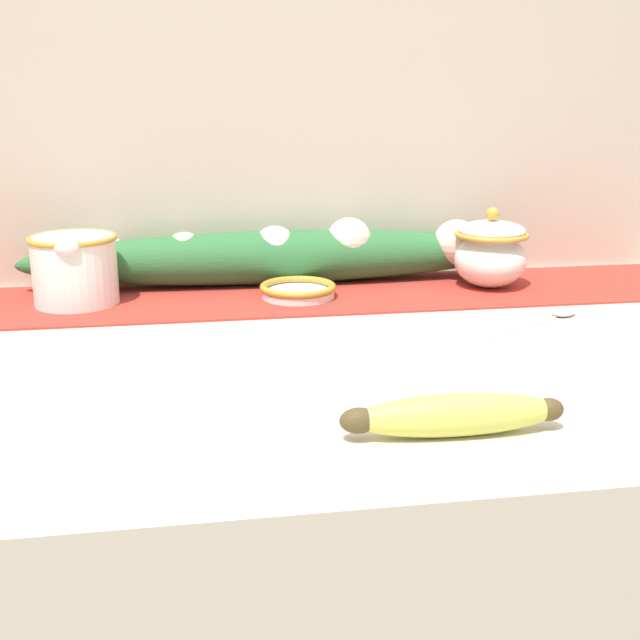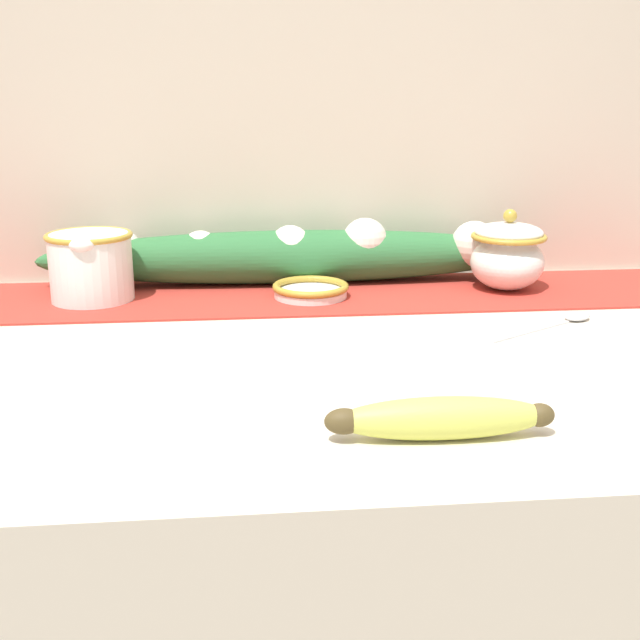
# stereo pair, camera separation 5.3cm
# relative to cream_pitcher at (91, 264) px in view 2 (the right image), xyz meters

# --- Properties ---
(back_wall) EXTENTS (2.17, 0.04, 2.40)m
(back_wall) POSITION_rel_cream_pitcher_xyz_m (0.28, 0.14, 0.28)
(back_wall) COLOR beige
(back_wall) RESTS_ON ground_plane
(table_runner) EXTENTS (1.26, 0.23, 0.00)m
(table_runner) POSITION_rel_cream_pitcher_xyz_m (0.28, -0.00, -0.05)
(table_runner) COLOR #B23328
(table_runner) RESTS_ON countertop
(cream_pitcher) EXTENTS (0.12, 0.14, 0.10)m
(cream_pitcher) POSITION_rel_cream_pitcher_xyz_m (0.00, 0.00, 0.00)
(cream_pitcher) COLOR white
(cream_pitcher) RESTS_ON countertop
(sugar_bowl) EXTENTS (0.11, 0.11, 0.12)m
(sugar_bowl) POSITION_rel_cream_pitcher_xyz_m (0.60, -0.00, 0.00)
(sugar_bowl) COLOR white
(sugar_bowl) RESTS_ON countertop
(small_dish) EXTENTS (0.11, 0.11, 0.02)m
(small_dish) POSITION_rel_cream_pitcher_xyz_m (0.31, -0.02, -0.04)
(small_dish) COLOR white
(small_dish) RESTS_ON countertop
(banana) EXTENTS (0.20, 0.04, 0.04)m
(banana) POSITION_rel_cream_pitcher_xyz_m (0.37, -0.50, -0.04)
(banana) COLOR #CCD156
(banana) RESTS_ON countertop
(spoon) EXTENTS (0.16, 0.11, 0.01)m
(spoon) POSITION_rel_cream_pitcher_xyz_m (0.63, -0.17, -0.05)
(spoon) COLOR silver
(spoon) RESTS_ON countertop
(poinsettia_garland) EXTENTS (0.76, 0.09, 0.10)m
(poinsettia_garland) POSITION_rel_cream_pitcher_xyz_m (0.29, 0.07, -0.01)
(poinsettia_garland) COLOR #2D6B38
(poinsettia_garland) RESTS_ON countertop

